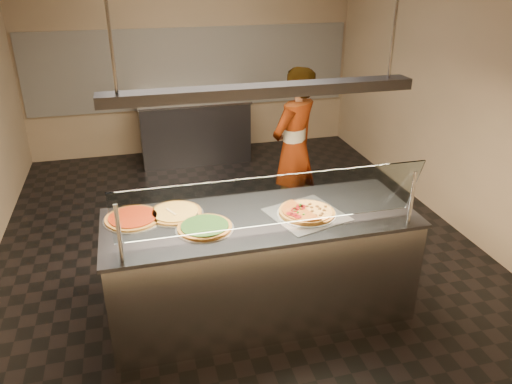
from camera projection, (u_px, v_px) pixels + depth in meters
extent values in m
cube|color=black|center=(235.00, 239.00, 5.53)|extent=(5.00, 6.00, 0.02)
cube|color=tan|center=(191.00, 55.00, 7.53)|extent=(5.00, 0.02, 3.00)
cube|color=tan|center=(371.00, 278.00, 2.25)|extent=(5.00, 0.02, 3.00)
cube|color=tan|center=(456.00, 91.00, 5.46)|extent=(0.02, 6.00, 3.00)
cube|color=silver|center=(192.00, 68.00, 7.59)|extent=(4.90, 0.02, 1.20)
cube|color=#B7B7BC|center=(261.00, 267.00, 4.21)|extent=(2.47, 0.90, 0.90)
cube|color=#424248|center=(261.00, 218.00, 4.01)|extent=(2.51, 0.94, 0.03)
cylinder|color=#B7B7BC|center=(119.00, 234.00, 3.31)|extent=(0.03, 0.03, 0.44)
cylinder|color=#B7B7BC|center=(412.00, 198.00, 3.80)|extent=(0.03, 0.03, 0.44)
cube|color=white|center=(273.00, 201.00, 3.58)|extent=(2.27, 0.18, 0.47)
cube|color=silver|center=(306.00, 214.00, 4.03)|extent=(0.67, 0.67, 0.01)
cylinder|color=silver|center=(306.00, 213.00, 4.03)|extent=(0.48, 0.48, 0.01)
cylinder|color=#600808|center=(302.00, 206.00, 4.05)|extent=(0.06, 0.06, 0.01)
cylinder|color=#600808|center=(299.00, 205.00, 4.06)|extent=(0.06, 0.06, 0.01)
cylinder|color=#600808|center=(301.00, 207.00, 4.02)|extent=(0.06, 0.06, 0.01)
cylinder|color=#600808|center=(296.00, 208.00, 4.01)|extent=(0.06, 0.06, 0.01)
cylinder|color=#600808|center=(294.00, 210.00, 3.99)|extent=(0.06, 0.06, 0.01)
cylinder|color=#600808|center=(289.00, 213.00, 3.93)|extent=(0.06, 0.06, 0.01)
cylinder|color=#600808|center=(294.00, 214.00, 3.92)|extent=(0.06, 0.06, 0.01)
cylinder|color=#600808|center=(298.00, 216.00, 3.89)|extent=(0.06, 0.06, 0.01)
cube|color=#19590F|center=(300.00, 204.00, 4.08)|extent=(0.02, 0.02, 0.01)
cube|color=#19590F|center=(299.00, 205.00, 4.06)|extent=(0.01, 0.02, 0.01)
cube|color=#19590F|center=(295.00, 207.00, 4.03)|extent=(0.02, 0.01, 0.01)
cube|color=#19590F|center=(300.00, 208.00, 4.01)|extent=(0.02, 0.02, 0.01)
cube|color=#19590F|center=(294.00, 210.00, 3.98)|extent=(0.02, 0.01, 0.01)
cube|color=#19590F|center=(298.00, 212.00, 3.95)|extent=(0.02, 0.02, 0.01)
cube|color=#19590F|center=(304.00, 214.00, 3.92)|extent=(0.02, 0.02, 0.01)
sphere|color=#513014|center=(317.00, 219.00, 3.88)|extent=(0.03, 0.03, 0.03)
sphere|color=#513014|center=(315.00, 215.00, 3.94)|extent=(0.03, 0.03, 0.03)
sphere|color=#513014|center=(320.00, 215.00, 3.94)|extent=(0.03, 0.03, 0.03)
sphere|color=#513014|center=(322.00, 213.00, 3.97)|extent=(0.03, 0.03, 0.03)
sphere|color=#513014|center=(312.00, 211.00, 4.01)|extent=(0.03, 0.03, 0.03)
sphere|color=#513014|center=(324.00, 210.00, 4.02)|extent=(0.03, 0.03, 0.03)
sphere|color=#513014|center=(319.00, 208.00, 4.05)|extent=(0.03, 0.03, 0.03)
sphere|color=#513014|center=(325.00, 206.00, 4.09)|extent=(0.03, 0.03, 0.03)
sphere|color=#513014|center=(317.00, 206.00, 4.08)|extent=(0.03, 0.03, 0.03)
sphere|color=#513014|center=(311.00, 207.00, 4.07)|extent=(0.03, 0.03, 0.03)
sphere|color=#513014|center=(310.00, 204.00, 4.12)|extent=(0.03, 0.03, 0.03)
sphere|color=#513014|center=(307.00, 206.00, 4.09)|extent=(0.03, 0.03, 0.03)
cylinder|color=silver|center=(205.00, 228.00, 3.82)|extent=(0.45, 0.45, 0.01)
cylinder|color=brown|center=(205.00, 227.00, 3.82)|extent=(0.42, 0.42, 0.02)
cylinder|color=black|center=(205.00, 225.00, 3.81)|extent=(0.37, 0.37, 0.01)
cylinder|color=silver|center=(175.00, 214.00, 4.04)|extent=(0.45, 0.45, 0.01)
cylinder|color=brown|center=(175.00, 212.00, 4.04)|extent=(0.42, 0.42, 0.02)
cylinder|color=gold|center=(175.00, 211.00, 4.03)|extent=(0.37, 0.37, 0.01)
cylinder|color=silver|center=(133.00, 219.00, 3.96)|extent=(0.47, 0.47, 0.01)
cylinder|color=brown|center=(133.00, 218.00, 3.96)|extent=(0.44, 0.44, 0.02)
cylinder|color=#670B05|center=(133.00, 216.00, 3.95)|extent=(0.38, 0.38, 0.01)
cube|color=#B7B7BC|center=(188.00, 214.00, 3.99)|extent=(0.16, 0.15, 0.00)
cylinder|color=#DAB170|center=(171.00, 212.00, 4.01)|extent=(0.08, 0.14, 0.02)
cube|color=#424248|center=(194.00, 131.00, 7.56)|extent=(1.59, 0.70, 0.90)
cube|color=#B7B7BC|center=(193.00, 100.00, 7.36)|extent=(1.63, 0.74, 0.03)
imported|color=#2F2C35|center=(294.00, 149.00, 5.51)|extent=(0.79, 0.73, 1.80)
cube|color=#424248|center=(262.00, 91.00, 3.57)|extent=(2.30, 0.18, 0.08)
cylinder|color=#B7B7BC|center=(108.00, 14.00, 3.11)|extent=(0.02, 0.02, 1.01)
cylinder|color=#B7B7BC|center=(397.00, 7.00, 3.57)|extent=(0.02, 0.02, 1.01)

